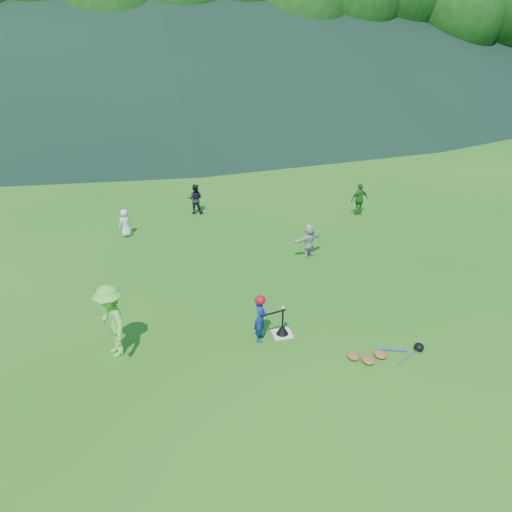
{
  "coord_description": "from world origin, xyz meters",
  "views": [
    {
      "loc": [
        -3.09,
        -9.4,
        6.89
      ],
      "look_at": [
        0.0,
        2.5,
        0.9
      ],
      "focal_mm": 35.0,
      "sensor_mm": 36.0,
      "label": 1
    }
  ],
  "objects_px": {
    "home_plate": "(282,334)",
    "fielder_b": "(195,199)",
    "batting_tee": "(282,330)",
    "equipment_pile": "(381,354)",
    "batter_child": "(260,318)",
    "adult_coach": "(111,321)",
    "fielder_a": "(125,223)",
    "fielder_c": "(359,199)",
    "fielder_d": "(309,241)"
  },
  "relations": [
    {
      "from": "fielder_c",
      "to": "equipment_pile",
      "type": "distance_m",
      "value": 8.81
    },
    {
      "from": "adult_coach",
      "to": "fielder_a",
      "type": "xyz_separation_m",
      "value": [
        0.4,
        6.72,
        -0.38
      ]
    },
    {
      "from": "fielder_a",
      "to": "fielder_c",
      "type": "xyz_separation_m",
      "value": [
        8.57,
        -0.16,
        0.13
      ]
    },
    {
      "from": "fielder_a",
      "to": "equipment_pile",
      "type": "xyz_separation_m",
      "value": [
        5.3,
        -8.33,
        -0.41
      ]
    },
    {
      "from": "fielder_b",
      "to": "fielder_c",
      "type": "bearing_deg",
      "value": -177.39
    },
    {
      "from": "home_plate",
      "to": "fielder_b",
      "type": "relative_size",
      "value": 0.39
    },
    {
      "from": "batter_child",
      "to": "fielder_a",
      "type": "bearing_deg",
      "value": 46.99
    },
    {
      "from": "adult_coach",
      "to": "fielder_d",
      "type": "height_order",
      "value": "adult_coach"
    },
    {
      "from": "fielder_d",
      "to": "batter_child",
      "type": "bearing_deg",
      "value": 37.5
    },
    {
      "from": "batter_child",
      "to": "adult_coach",
      "type": "bearing_deg",
      "value": 109.7
    },
    {
      "from": "fielder_b",
      "to": "adult_coach",
      "type": "bearing_deg",
      "value": 88.57
    },
    {
      "from": "adult_coach",
      "to": "fielder_c",
      "type": "distance_m",
      "value": 11.12
    },
    {
      "from": "fielder_c",
      "to": "fielder_d",
      "type": "distance_m",
      "value": 4.28
    },
    {
      "from": "adult_coach",
      "to": "batting_tee",
      "type": "distance_m",
      "value": 3.92
    },
    {
      "from": "home_plate",
      "to": "equipment_pile",
      "type": "height_order",
      "value": "equipment_pile"
    },
    {
      "from": "batter_child",
      "to": "fielder_a",
      "type": "relative_size",
      "value": 1.2
    },
    {
      "from": "home_plate",
      "to": "equipment_pile",
      "type": "distance_m",
      "value": 2.32
    },
    {
      "from": "batting_tee",
      "to": "batter_child",
      "type": "bearing_deg",
      "value": -174.1
    },
    {
      "from": "home_plate",
      "to": "batter_child",
      "type": "relative_size",
      "value": 0.39
    },
    {
      "from": "fielder_b",
      "to": "batting_tee",
      "type": "height_order",
      "value": "fielder_b"
    },
    {
      "from": "home_plate",
      "to": "fielder_a",
      "type": "height_order",
      "value": "fielder_a"
    },
    {
      "from": "equipment_pile",
      "to": "fielder_c",
      "type": "bearing_deg",
      "value": 68.2
    },
    {
      "from": "fielder_d",
      "to": "fielder_c",
      "type": "bearing_deg",
      "value": -154.98
    },
    {
      "from": "home_plate",
      "to": "batting_tee",
      "type": "relative_size",
      "value": 0.66
    },
    {
      "from": "home_plate",
      "to": "equipment_pile",
      "type": "bearing_deg",
      "value": -36.56
    },
    {
      "from": "fielder_c",
      "to": "equipment_pile",
      "type": "height_order",
      "value": "fielder_c"
    },
    {
      "from": "adult_coach",
      "to": "equipment_pile",
      "type": "distance_m",
      "value": 5.98
    },
    {
      "from": "fielder_c",
      "to": "batting_tee",
      "type": "relative_size",
      "value": 1.8
    },
    {
      "from": "adult_coach",
      "to": "equipment_pile",
      "type": "bearing_deg",
      "value": 56.07
    },
    {
      "from": "fielder_a",
      "to": "equipment_pile",
      "type": "distance_m",
      "value": 9.88
    },
    {
      "from": "adult_coach",
      "to": "equipment_pile",
      "type": "xyz_separation_m",
      "value": [
        5.7,
        -1.6,
        -0.8
      ]
    },
    {
      "from": "adult_coach",
      "to": "fielder_a",
      "type": "relative_size",
      "value": 1.8
    },
    {
      "from": "fielder_c",
      "to": "equipment_pile",
      "type": "bearing_deg",
      "value": 58.84
    },
    {
      "from": "fielder_b",
      "to": "equipment_pile",
      "type": "relative_size",
      "value": 0.64
    },
    {
      "from": "adult_coach",
      "to": "batter_child",
      "type": "bearing_deg",
      "value": 66.86
    },
    {
      "from": "home_plate",
      "to": "fielder_b",
      "type": "distance_m",
      "value": 8.56
    },
    {
      "from": "fielder_a",
      "to": "batting_tee",
      "type": "relative_size",
      "value": 1.41
    },
    {
      "from": "home_plate",
      "to": "adult_coach",
      "type": "xyz_separation_m",
      "value": [
        -3.84,
        0.22,
        0.85
      ]
    },
    {
      "from": "batter_child",
      "to": "adult_coach",
      "type": "xyz_separation_m",
      "value": [
        -3.28,
        0.28,
        0.29
      ]
    },
    {
      "from": "equipment_pile",
      "to": "batter_child",
      "type": "bearing_deg",
      "value": 151.37
    },
    {
      "from": "batter_child",
      "to": "equipment_pile",
      "type": "bearing_deg",
      "value": -94.03
    },
    {
      "from": "fielder_a",
      "to": "fielder_b",
      "type": "height_order",
      "value": "fielder_b"
    },
    {
      "from": "batter_child",
      "to": "home_plate",
      "type": "bearing_deg",
      "value": -59.5
    },
    {
      "from": "batter_child",
      "to": "fielder_a",
      "type": "distance_m",
      "value": 7.58
    },
    {
      "from": "fielder_c",
      "to": "fielder_d",
      "type": "xyz_separation_m",
      "value": [
        -3.09,
        -2.96,
        -0.06
      ]
    },
    {
      "from": "fielder_d",
      "to": "equipment_pile",
      "type": "relative_size",
      "value": 0.62
    },
    {
      "from": "batter_child",
      "to": "fielder_a",
      "type": "height_order",
      "value": "batter_child"
    },
    {
      "from": "adult_coach",
      "to": "batting_tee",
      "type": "bearing_deg",
      "value": 68.43
    },
    {
      "from": "adult_coach",
      "to": "fielder_a",
      "type": "bearing_deg",
      "value": 158.35
    },
    {
      "from": "fielder_c",
      "to": "batter_child",
      "type": "bearing_deg",
      "value": 40.93
    }
  ]
}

